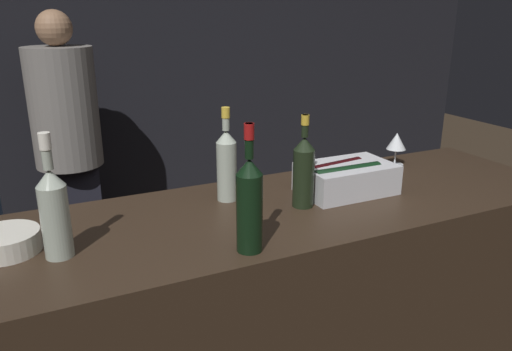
{
  "coord_description": "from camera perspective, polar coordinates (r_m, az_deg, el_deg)",
  "views": [
    {
      "loc": [
        -0.71,
        -1.12,
        1.73
      ],
      "look_at": [
        0.0,
        0.38,
        1.18
      ],
      "focal_mm": 35.0,
      "sensor_mm": 36.0,
      "label": 1
    }
  ],
  "objects": [
    {
      "name": "bowl_white",
      "position": [
        1.64,
        -26.69,
        -6.76
      ],
      "size": [
        0.19,
        0.19,
        0.06
      ],
      "color": "silver",
      "rests_on": "bar_counter"
    },
    {
      "name": "rose_wine_bottle",
      "position": [
        1.83,
        -3.38,
        1.46
      ],
      "size": [
        0.07,
        0.07,
        0.35
      ],
      "color": "#9EA899",
      "rests_on": "bar_counter"
    },
    {
      "name": "bar_counter",
      "position": [
        2.03,
        0.44,
        -17.93
      ],
      "size": [
        2.5,
        0.7,
        1.06
      ],
      "color": "#2D2116",
      "rests_on": "ground_plane"
    },
    {
      "name": "champagne_bottle",
      "position": [
        1.77,
        5.47,
        0.63
      ],
      "size": [
        0.08,
        0.08,
        0.33
      ],
      "color": "black",
      "rests_on": "bar_counter"
    },
    {
      "name": "red_wine_bottle_burgundy",
      "position": [
        1.43,
        -0.76,
        -3.04
      ],
      "size": [
        0.08,
        0.08,
        0.38
      ],
      "color": "black",
      "rests_on": "bar_counter"
    },
    {
      "name": "wall_back_chalkboard",
      "position": [
        3.85,
        -14.95,
        12.87
      ],
      "size": [
        6.4,
        0.06,
        2.8
      ],
      "color": "black",
      "rests_on": "ground_plane"
    },
    {
      "name": "white_wine_bottle",
      "position": [
        1.51,
        -22.08,
        -3.61
      ],
      "size": [
        0.08,
        0.08,
        0.37
      ],
      "color": "#9EA899",
      "rests_on": "bar_counter"
    },
    {
      "name": "ice_bin_with_bottles",
      "position": [
        1.95,
        10.19,
        -0.18
      ],
      "size": [
        0.35,
        0.23,
        0.12
      ],
      "color": "silver",
      "rests_on": "bar_counter"
    },
    {
      "name": "wine_glass",
      "position": [
        2.34,
        15.76,
        3.69
      ],
      "size": [
        0.09,
        0.09,
        0.15
      ],
      "color": "silver",
      "rests_on": "bar_counter"
    },
    {
      "name": "person_blond_tee",
      "position": [
        3.34,
        -20.72,
        3.86
      ],
      "size": [
        0.41,
        0.41,
        1.74
      ],
      "rotation": [
        0.0,
        0.0,
        -0.49
      ],
      "color": "black",
      "rests_on": "ground_plane"
    }
  ]
}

